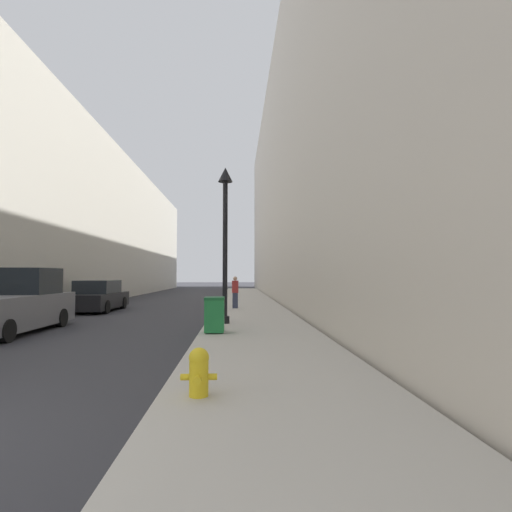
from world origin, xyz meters
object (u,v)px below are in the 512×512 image
(trash_bin, at_px, (215,314))
(lamppost, at_px, (225,223))
(pickup_truck, at_px, (8,306))
(fire_hydrant, at_px, (199,371))
(parked_sedan_near, at_px, (98,297))
(pedestrian_on_sidewalk, at_px, (235,292))

(trash_bin, bearing_deg, lamppost, 84.11)
(trash_bin, distance_m, pickup_truck, 6.68)
(fire_hydrant, height_order, parked_sedan_near, parked_sedan_near)
(parked_sedan_near, height_order, pedestrian_on_sidewalk, pedestrian_on_sidewalk)
(trash_bin, bearing_deg, pedestrian_on_sidewalk, 86.25)
(fire_hydrant, xyz_separation_m, trash_bin, (-0.13, 6.17, 0.19))
(trash_bin, distance_m, lamppost, 3.77)
(lamppost, height_order, parked_sedan_near, lamppost)
(fire_hydrant, bearing_deg, pedestrian_on_sidewalk, 88.30)
(parked_sedan_near, bearing_deg, pickup_truck, -91.07)
(pickup_truck, bearing_deg, parked_sedan_near, 88.93)
(fire_hydrant, relative_size, lamppost, 0.12)
(fire_hydrant, relative_size, parked_sedan_near, 0.14)
(lamppost, distance_m, pickup_truck, 7.45)
(parked_sedan_near, bearing_deg, pedestrian_on_sidewalk, -1.81)
(pickup_truck, height_order, pedestrian_on_sidewalk, pickup_truck)
(trash_bin, xyz_separation_m, lamppost, (0.23, 2.28, 2.99))
(fire_hydrant, xyz_separation_m, parked_sedan_near, (-6.56, 15.07, 0.23))
(lamppost, bearing_deg, pickup_truck, -170.64)
(pickup_truck, bearing_deg, lamppost, 9.36)
(fire_hydrant, bearing_deg, lamppost, 89.27)
(fire_hydrant, distance_m, pickup_truck, 9.94)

